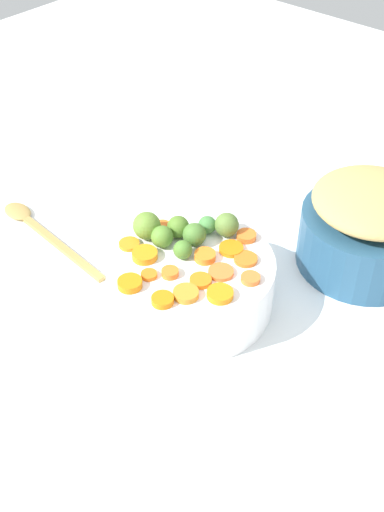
{
  "coord_description": "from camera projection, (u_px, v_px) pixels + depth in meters",
  "views": [
    {
      "loc": [
        -0.56,
        -0.51,
        0.76
      ],
      "look_at": [
        0.0,
        -0.02,
        0.12
      ],
      "focal_mm": 46.43,
      "sensor_mm": 36.0,
      "label": 1
    }
  ],
  "objects": [
    {
      "name": "carrot_slice_0",
      "position": [
        129.0,
        244.0,
        1.02
      ],
      "size": [
        0.04,
        0.04,
        0.01
      ],
      "primitive_type": "cylinder",
      "rotation": [
        0.0,
        0.0,
        2.71
      ],
      "color": "orange",
      "rests_on": "serving_bowl_carrots"
    },
    {
      "name": "carrot_slice_7",
      "position": [
        220.0,
        294.0,
        0.93
      ],
      "size": [
        0.05,
        0.05,
        0.01
      ],
      "primitive_type": "cylinder",
      "rotation": [
        0.0,
        0.0,
        5.23
      ],
      "color": "orange",
      "rests_on": "serving_bowl_carrots"
    },
    {
      "name": "carrot_slice_1",
      "position": [
        130.0,
        283.0,
        0.95
      ],
      "size": [
        0.04,
        0.04,
        0.01
      ],
      "primitive_type": "cylinder",
      "rotation": [
        0.0,
        0.0,
        4.43
      ],
      "color": "orange",
      "rests_on": "serving_bowl_carrots"
    },
    {
      "name": "carrot_slice_2",
      "position": [
        250.0,
        278.0,
        0.96
      ],
      "size": [
        0.04,
        0.04,
        0.01
      ],
      "primitive_type": "cylinder",
      "rotation": [
        0.0,
        0.0,
        5.07
      ],
      "color": "orange",
      "rests_on": "serving_bowl_carrots"
    },
    {
      "name": "carrot_slice_13",
      "position": [
        186.0,
        294.0,
        0.93
      ],
      "size": [
        0.04,
        0.04,
        0.01
      ],
      "primitive_type": "cylinder",
      "rotation": [
        0.0,
        0.0,
        6.16
      ],
      "color": "orange",
      "rests_on": "serving_bowl_carrots"
    },
    {
      "name": "metal_pot",
      "position": [
        366.0,
        239.0,
        1.1
      ],
      "size": [
        0.22,
        0.22,
        0.1
      ],
      "primitive_type": "cylinder",
      "color": "#264F6F",
      "rests_on": "tabletop"
    },
    {
      "name": "brussels_sprout_2",
      "position": [
        162.0,
        237.0,
        1.01
      ],
      "size": [
        0.03,
        0.03,
        0.03
      ],
      "primitive_type": "sphere",
      "color": "#53822D",
      "rests_on": "serving_bowl_carrots"
    },
    {
      "name": "serving_bowl_carrots",
      "position": [
        192.0,
        282.0,
        1.02
      ],
      "size": [
        0.26,
        0.26,
        0.09
      ],
      "primitive_type": "cylinder",
      "color": "white",
      "rests_on": "tabletop"
    },
    {
      "name": "carrot_slice_15",
      "position": [
        163.0,
        300.0,
        0.92
      ],
      "size": [
        0.03,
        0.03,
        0.01
      ],
      "primitive_type": "cylinder",
      "rotation": [
        0.0,
        0.0,
        6.19
      ],
      "color": "orange",
      "rests_on": "serving_bowl_carrots"
    },
    {
      "name": "wooden_spoon",
      "position": [
        36.0,
        226.0,
        1.19
      ],
      "size": [
        0.05,
        0.29,
        0.01
      ],
      "color": "#AB8A49",
      "rests_on": "tabletop"
    },
    {
      "name": "brussels_sprout_6",
      "position": [
        178.0,
        227.0,
        1.03
      ],
      "size": [
        0.04,
        0.04,
        0.04
      ],
      "primitive_type": "sphere",
      "color": "#507929",
      "rests_on": "serving_bowl_carrots"
    },
    {
      "name": "stuffing_mound",
      "position": [
        374.0,
        201.0,
        1.05
      ],
      "size": [
        0.2,
        0.2,
        0.05
      ],
      "primitive_type": "ellipsoid",
      "color": "tan",
      "rests_on": "metal_pot"
    },
    {
      "name": "tabletop",
      "position": [
        183.0,
        303.0,
        1.07
      ],
      "size": [
        2.4,
        2.4,
        0.02
      ],
      "primitive_type": "cube",
      "color": "white",
      "rests_on": "ground"
    },
    {
      "name": "brussels_sprout_4",
      "position": [
        146.0,
        226.0,
        1.03
      ],
      "size": [
        0.04,
        0.04,
        0.04
      ],
      "primitive_type": "sphere",
      "color": "olive",
      "rests_on": "serving_bowl_carrots"
    },
    {
      "name": "carrot_slice_9",
      "position": [
        145.0,
        255.0,
        1.0
      ],
      "size": [
        0.05,
        0.05,
        0.01
      ],
      "primitive_type": "cylinder",
      "rotation": [
        0.0,
        0.0,
        5.11
      ],
      "color": "orange",
      "rests_on": "serving_bowl_carrots"
    },
    {
      "name": "carrot_slice_8",
      "position": [
        221.0,
        272.0,
        0.97
      ],
      "size": [
        0.05,
        0.05,
        0.01
      ],
      "primitive_type": "cylinder",
      "rotation": [
        0.0,
        0.0,
        5.28
      ],
      "color": "orange",
      "rests_on": "serving_bowl_carrots"
    },
    {
      "name": "carrot_slice_5",
      "position": [
        231.0,
        249.0,
        1.01
      ],
      "size": [
        0.05,
        0.05,
        0.01
      ],
      "primitive_type": "cylinder",
      "rotation": [
        0.0,
        0.0,
        3.37
      ],
      "color": "orange",
      "rests_on": "serving_bowl_carrots"
    },
    {
      "name": "carrot_slice_14",
      "position": [
        162.0,
        227.0,
        1.05
      ],
      "size": [
        0.04,
        0.04,
        0.01
      ],
      "primitive_type": "cylinder",
      "rotation": [
        0.0,
        0.0,
        5.68
      ],
      "color": "orange",
      "rests_on": "serving_bowl_carrots"
    },
    {
      "name": "brussels_sprout_0",
      "position": [
        207.0,
        225.0,
        1.04
      ],
      "size": [
        0.03,
        0.03,
        0.03
      ],
      "primitive_type": "sphere",
      "color": "#458440",
      "rests_on": "serving_bowl_carrots"
    },
    {
      "name": "brussels_sprout_5",
      "position": [
        194.0,
        235.0,
        1.01
      ],
      "size": [
        0.04,
        0.04,
        0.04
      ],
      "primitive_type": "sphere",
      "color": "#48762F",
      "rests_on": "serving_bowl_carrots"
    },
    {
      "name": "brussels_sprout_3",
      "position": [
        183.0,
        250.0,
        0.99
      ],
      "size": [
        0.03,
        0.03,
        0.03
      ],
      "primitive_type": "sphere",
      "color": "#4B7E2D",
      "rests_on": "serving_bowl_carrots"
    },
    {
      "name": "brussels_sprout_1",
      "position": [
        227.0,
        225.0,
        1.03
      ],
      "size": [
        0.04,
        0.04,
        0.04
      ],
      "primitive_type": "sphere",
      "color": "#5A7B35",
      "rests_on": "serving_bowl_carrots"
    },
    {
      "name": "carrot_slice_10",
      "position": [
        246.0,
        236.0,
        1.03
      ],
      "size": [
        0.03,
        0.03,
        0.01
      ],
      "primitive_type": "cylinder",
      "rotation": [
        0.0,
        0.0,
        4.63
      ],
      "color": "orange",
      "rests_on": "serving_bowl_carrots"
    },
    {
      "name": "carrot_slice_3",
      "position": [
        149.0,
        275.0,
        0.97
      ],
      "size": [
        0.03,
        0.03,
        0.01
      ],
      "primitive_type": "cylinder",
      "rotation": [
        0.0,
        0.0,
        2.38
      ],
      "color": "orange",
      "rests_on": "serving_bowl_carrots"
    },
    {
      "name": "carrot_slice_6",
      "position": [
        170.0,
        273.0,
        0.97
      ],
      "size": [
        0.03,
        0.03,
        0.01
      ],
      "primitive_type": "cylinder",
      "rotation": [
        0.0,
        0.0,
        1.6
      ],
      "color": "orange",
      "rests_on": "serving_bowl_carrots"
    },
    {
      "name": "carrot_slice_4",
      "position": [
        205.0,
        256.0,
        1.0
      ],
      "size": [
        0.05,
        0.05,
        0.01
      ],
      "primitive_type": "cylinder",
      "rotation": [
        0.0,
        0.0,
        5.71
      ],
      "color": "orange",
      "rests_on": "serving_bowl_carrots"
    },
    {
      "name": "carrot_slice_12",
      "position": [
        201.0,
        281.0,
        0.96
      ],
      "size": [
        0.04,
        0.04,
        0.01
      ],
      "primitive_type": "cylinder",
      "rotation": [
        0.0,
        0.0,
        1.02
      ],
      "color": "orange",
      "rests_on": "serving_bowl_carrots"
    },
    {
      "name": "carrot_slice_11",
      "position": [
        246.0,
        259.0,
        0.99
      ],
      "size": [
        0.04,
        0.04,
        0.01
      ],
      "primitive_type": "cylinder",
      "rotation": [
        0.0,
        0.0,
        3.12
      ],
      "color": "orange",
      "rests_on": "serving_bowl_carrots"
    }
  ]
}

